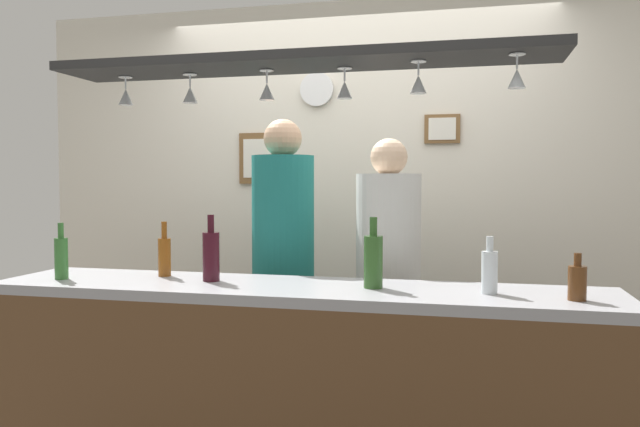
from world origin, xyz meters
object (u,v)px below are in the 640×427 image
at_px(bottle_beer_amber_tall, 164,255).
at_px(picture_frame_upper_small, 442,129).
at_px(person_left_teal_shirt, 283,247).
at_px(bottle_soda_clear, 490,271).
at_px(person_middle_white_patterned_shirt, 388,264).
at_px(bottle_beer_green_import, 61,257).
at_px(bottle_champagne_green, 373,260).
at_px(wall_clock, 317,89).
at_px(bottle_beer_brown_stubby, 577,282).
at_px(picture_frame_caricature, 258,158).
at_px(bottle_wine_dark_red, 211,255).

bearing_deg(bottle_beer_amber_tall, picture_frame_upper_small, 46.38).
height_order(person_left_teal_shirt, bottle_soda_clear, person_left_teal_shirt).
xyz_separation_m(person_middle_white_patterned_shirt, bottle_beer_green_import, (-1.41, -0.77, 0.09)).
xyz_separation_m(bottle_champagne_green, wall_clock, (-0.58, 1.38, 0.93)).
bearing_deg(bottle_beer_brown_stubby, bottle_soda_clear, 167.50).
bearing_deg(bottle_soda_clear, picture_frame_upper_small, 100.08).
relative_size(picture_frame_caricature, picture_frame_upper_small, 1.55).
distance_m(bottle_wine_dark_red, bottle_beer_green_import, 0.70).
bearing_deg(person_left_teal_shirt, bottle_beer_brown_stubby, -28.84).
xyz_separation_m(person_left_teal_shirt, person_middle_white_patterned_shirt, (0.58, 0.00, -0.07)).
relative_size(person_middle_white_patterned_shirt, bottle_beer_amber_tall, 6.38).
bearing_deg(person_middle_white_patterned_shirt, bottle_beer_brown_stubby, -43.36).
bearing_deg(picture_frame_caricature, bottle_soda_clear, -43.97).
distance_m(bottle_soda_clear, picture_frame_upper_small, 1.59).
bearing_deg(person_left_teal_shirt, picture_frame_upper_small, 41.24).
relative_size(person_left_teal_shirt, bottle_champagne_green, 5.90).
xyz_separation_m(person_left_teal_shirt, bottle_beer_amber_tall, (-0.41, -0.57, 0.01)).
distance_m(person_left_teal_shirt, bottle_beer_amber_tall, 0.71).
xyz_separation_m(person_middle_white_patterned_shirt, bottle_champagne_green, (0.02, -0.67, 0.10)).
xyz_separation_m(bottle_wine_dark_red, bottle_beer_green_import, (-0.69, -0.11, -0.01)).
bearing_deg(bottle_beer_green_import, picture_frame_upper_small, 42.08).
relative_size(bottle_wine_dark_red, bottle_beer_brown_stubby, 1.67).
bearing_deg(bottle_wine_dark_red, bottle_beer_brown_stubby, -4.05).
distance_m(person_left_teal_shirt, bottle_soda_clear, 1.28).
xyz_separation_m(person_left_teal_shirt, bottle_beer_green_import, (-0.83, -0.77, 0.01)).
relative_size(bottle_beer_amber_tall, wall_clock, 1.18).
bearing_deg(bottle_beer_green_import, person_left_teal_shirt, 42.88).
bearing_deg(picture_frame_caricature, person_left_teal_shirt, -61.30).
height_order(person_middle_white_patterned_shirt, bottle_beer_green_import, person_middle_white_patterned_shirt).
bearing_deg(bottle_soda_clear, bottle_wine_dark_red, 178.21).
relative_size(picture_frame_caricature, wall_clock, 1.55).
distance_m(bottle_beer_green_import, picture_frame_caricature, 1.63).
xyz_separation_m(picture_frame_caricature, wall_clock, (0.41, -0.01, 0.45)).
relative_size(person_left_teal_shirt, bottle_beer_green_import, 6.81).
bearing_deg(person_middle_white_patterned_shirt, person_left_teal_shirt, 180.00).
height_order(bottle_wine_dark_red, bottle_beer_brown_stubby, bottle_wine_dark_red).
bearing_deg(bottle_beer_amber_tall, bottle_beer_green_import, -154.86).
bearing_deg(wall_clock, picture_frame_caricature, 179.13).
xyz_separation_m(bottle_beer_amber_tall, picture_frame_upper_small, (1.23, 1.29, 0.68)).
bearing_deg(person_middle_white_patterned_shirt, bottle_champagne_green, -88.21).
xyz_separation_m(bottle_soda_clear, bottle_beer_brown_stubby, (0.32, -0.07, -0.02)).
xyz_separation_m(bottle_soda_clear, wall_clock, (-1.06, 1.41, 0.96)).
height_order(bottle_wine_dark_red, bottle_champagne_green, same).
xyz_separation_m(bottle_beer_green_import, picture_frame_caricature, (0.43, 1.49, 0.50)).
relative_size(bottle_soda_clear, wall_clock, 1.05).
bearing_deg(picture_frame_upper_small, bottle_beer_amber_tall, -133.62).
relative_size(person_left_teal_shirt, bottle_soda_clear, 7.70).
xyz_separation_m(person_middle_white_patterned_shirt, bottle_beer_amber_tall, (-0.99, -0.57, 0.08)).
distance_m(bottle_beer_brown_stubby, picture_frame_upper_small, 1.74).
distance_m(bottle_soda_clear, bottle_beer_green_import, 1.90).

